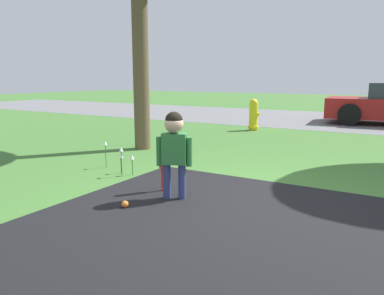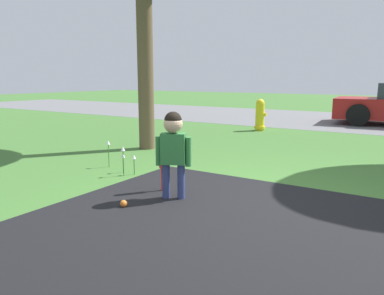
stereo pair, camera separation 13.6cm
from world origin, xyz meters
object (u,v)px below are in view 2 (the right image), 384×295
at_px(child, 173,143).
at_px(fire_hydrant, 260,115).
at_px(baseball_bat, 162,156).
at_px(sports_ball, 124,204).

relative_size(child, fire_hydrant, 1.21).
bearing_deg(baseball_bat, child, -30.58).
bearing_deg(fire_hydrant, baseball_bat, -79.29).
height_order(baseball_bat, fire_hydrant, fire_hydrant).
distance_m(child, sports_ball, 0.87).
height_order(child, fire_hydrant, child).
xyz_separation_m(child, baseball_bat, (-0.30, 0.17, -0.22)).
xyz_separation_m(child, sports_ball, (-0.29, -0.54, -0.62)).
height_order(baseball_bat, sports_ball, baseball_bat).
xyz_separation_m(child, fire_hydrant, (-1.40, 5.99, -0.25)).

